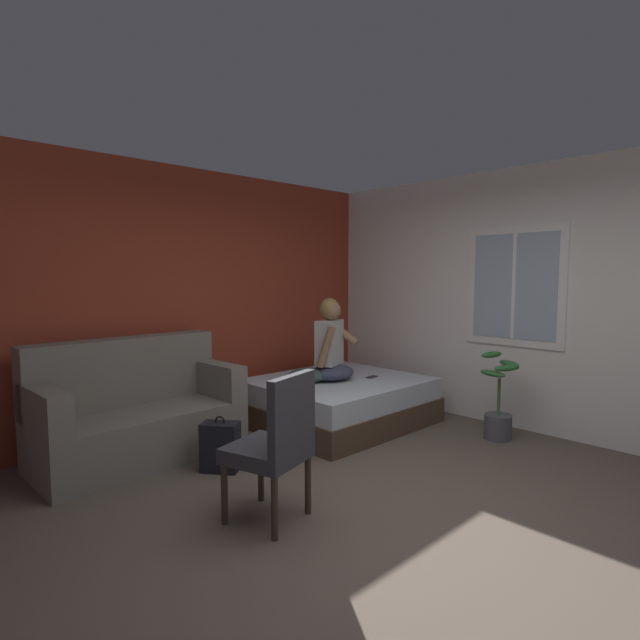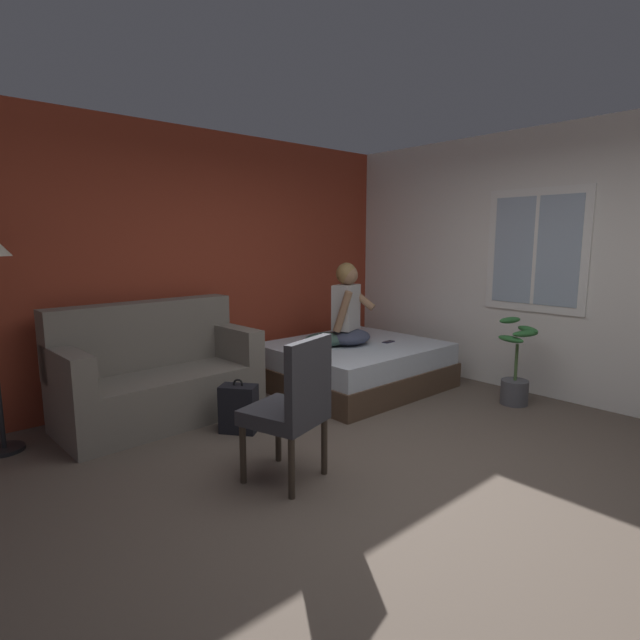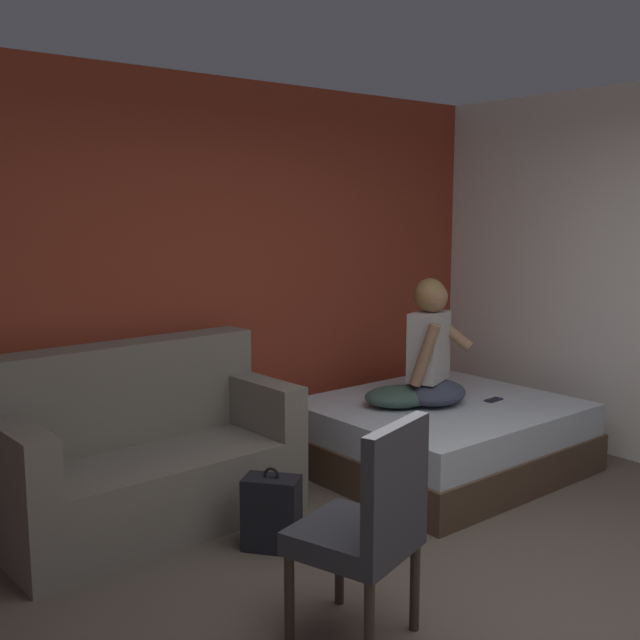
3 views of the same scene
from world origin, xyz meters
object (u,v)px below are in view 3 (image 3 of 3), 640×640
object	(u,v)px
side_chair	(368,523)
cell_phone	(494,400)
couch	(144,457)
bed	(441,436)
person_seated	(431,353)
throw_pillow	(399,397)
backpack	(272,514)

from	to	relation	value
side_chair	cell_phone	world-z (taller)	side_chair
couch	side_chair	distance (m)	1.75
couch	side_chair	xyz separation A→B (m)	(0.16, -1.74, 0.14)
bed	couch	world-z (taller)	couch
person_seated	throw_pillow	bearing A→B (deg)	162.07
backpack	bed	bearing A→B (deg)	9.06
throw_pillow	cell_phone	xyz separation A→B (m)	(0.64, -0.31, -0.07)
couch	backpack	bearing A→B (deg)	-63.68
backpack	throw_pillow	world-z (taller)	throw_pillow
throw_pillow	cell_phone	world-z (taller)	throw_pillow
bed	backpack	bearing A→B (deg)	-170.94
bed	side_chair	bearing A→B (deg)	-146.20
person_seated	cell_phone	distance (m)	0.58
couch	backpack	world-z (taller)	couch
bed	cell_phone	size ratio (longest dim) A/B	12.15
bed	couch	size ratio (longest dim) A/B	1.01
cell_phone	person_seated	bearing A→B (deg)	-124.46
side_chair	throw_pillow	world-z (taller)	side_chair
backpack	throw_pillow	distance (m)	1.44
throw_pillow	bed	bearing A→B (deg)	-20.92
person_seated	cell_phone	xyz separation A→B (m)	(0.40, -0.24, -0.35)
backpack	cell_phone	distance (m)	2.00
backpack	cell_phone	size ratio (longest dim) A/B	3.18
side_chair	cell_phone	size ratio (longest dim) A/B	6.81
couch	cell_phone	bearing A→B (deg)	-16.29
bed	backpack	distance (m)	1.67
backpack	person_seated	bearing A→B (deg)	10.92
throw_pillow	cell_phone	size ratio (longest dim) A/B	3.33
side_chair	cell_phone	xyz separation A→B (m)	(2.19, 1.05, -0.05)
couch	throw_pillow	size ratio (longest dim) A/B	3.60
bed	side_chair	world-z (taller)	side_chair
couch	side_chair	bearing A→B (deg)	-84.59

